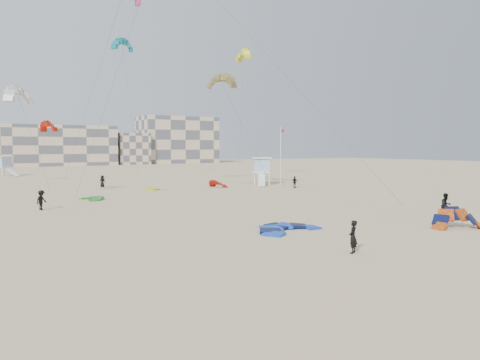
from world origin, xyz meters
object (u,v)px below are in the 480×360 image
kite_ground_blue (287,231)px  kite_ground_orange (457,229)px  lifeguard_tower_near (262,171)px  kitesurfer_main (353,237)px

kite_ground_blue → kite_ground_orange: bearing=-40.1°
kite_ground_orange → lifeguard_tower_near: size_ratio=0.56×
kitesurfer_main → lifeguard_tower_near: 44.55m
kite_ground_orange → kitesurfer_main: size_ratio=1.96×
kite_ground_blue → lifeguard_tower_near: bearing=45.5°
kite_ground_blue → kite_ground_orange: (10.36, -5.22, 0.00)m
kite_ground_orange → lifeguard_tower_near: lifeguard_tower_near is taller
kite_ground_blue → kite_ground_orange: size_ratio=1.34×
kite_ground_orange → kite_ground_blue: bearing=177.2°
lifeguard_tower_near → kite_ground_blue: bearing=-86.2°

